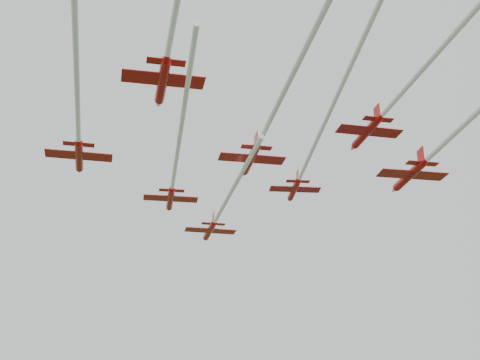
% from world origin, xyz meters
% --- Properties ---
extents(jet_lead, '(19.79, 41.83, 2.66)m').
position_xyz_m(jet_lead, '(-10.96, 11.77, 58.15)').
color(jet_lead, '#C00C0A').
extents(jet_row2_left, '(20.41, 50.57, 2.56)m').
position_xyz_m(jet_row2_left, '(-13.42, -5.32, 59.39)').
color(jet_row2_left, '#C00C0A').
extents(jet_row2_right, '(19.15, 56.74, 2.40)m').
position_xyz_m(jet_row2_right, '(6.00, -5.08, 60.70)').
color(jet_row2_right, '#C00C0A').
extents(jet_row3_left, '(19.76, 41.72, 2.61)m').
position_xyz_m(jet_row3_left, '(-20.69, -21.69, 58.70)').
color(jet_row3_left, '#C00C0A').
extents(jet_row3_mid, '(20.01, 44.88, 2.72)m').
position_xyz_m(jet_row3_mid, '(1.14, -14.92, 59.67)').
color(jet_row3_mid, '#C00C0A').
extents(jet_row3_right, '(21.25, 49.09, 2.96)m').
position_xyz_m(jet_row3_right, '(22.96, -7.14, 59.06)').
color(jet_row3_right, '#C00C0A').
extents(jet_row4_left, '(19.20, 41.24, 2.71)m').
position_xyz_m(jet_row4_left, '(-4.98, -35.70, 60.02)').
color(jet_row4_left, '#C00C0A').
extents(jet_row4_right, '(20.83, 44.49, 2.37)m').
position_xyz_m(jet_row4_right, '(17.71, -24.36, 58.26)').
color(jet_row4_right, '#C00C0A').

